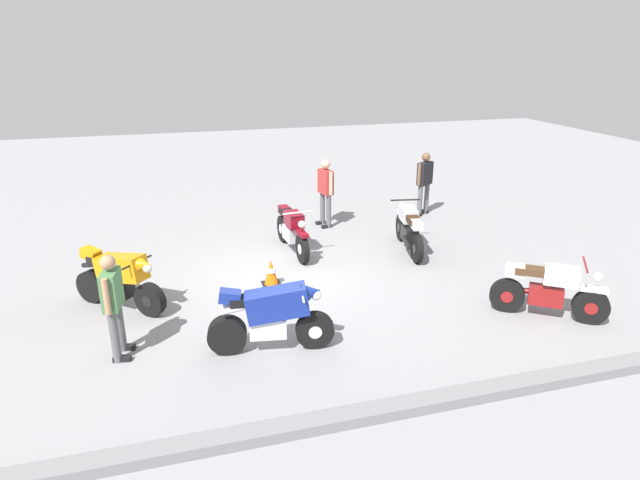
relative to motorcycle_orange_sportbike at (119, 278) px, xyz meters
The scene contains 11 objects.
ground_plane 3.12m from the motorcycle_orange_sportbike, behind, with size 40.00×40.00×0.00m, color gray.
curb_edge 5.14m from the motorcycle_orange_sportbike, 126.23° to the left, with size 14.00×0.30×0.15m, color gray.
motorcycle_orange_sportbike is the anchor object (origin of this frame).
motorcycle_maroon_cruiser 4.08m from the motorcycle_orange_sportbike, 151.98° to the right, with size 0.70×2.09×1.09m.
motorcycle_cream_vintage 7.51m from the motorcycle_orange_sportbike, 161.51° to the left, with size 1.68×1.26×1.07m.
motorcycle_silver_cruiser 6.28m from the motorcycle_orange_sportbike, 168.78° to the right, with size 0.79×2.08×1.09m.
motorcycle_blue_sportbike 3.16m from the motorcycle_orange_sportbike, 137.19° to the left, with size 1.96×0.70×1.14m.
person_in_black_shirt 8.56m from the motorcycle_orange_sportbike, 154.51° to the right, with size 0.61×0.50×1.73m.
person_in_red_shirt 5.99m from the motorcycle_orange_sportbike, 144.31° to the right, with size 0.38×0.67×1.75m.
person_in_green_shirt 1.71m from the motorcycle_orange_sportbike, 91.60° to the left, with size 0.38×0.65×1.65m.
traffic_cone 2.80m from the motorcycle_orange_sportbike, behind, with size 0.36×0.36×0.53m.
Camera 1 is at (2.05, 10.00, 4.53)m, focal length 30.75 mm.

